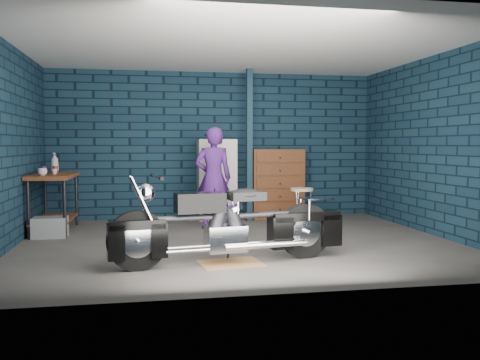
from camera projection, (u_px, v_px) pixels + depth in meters
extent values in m
plane|color=#53504D|center=(238.00, 242.00, 7.10)|extent=(6.00, 6.00, 0.00)
cube|color=#102537|center=(215.00, 145.00, 9.46)|extent=(6.00, 0.02, 2.70)
cube|color=#102537|center=(7.00, 146.00, 6.47)|extent=(0.02, 5.00, 2.70)
cube|color=#102537|center=(437.00, 146.00, 7.54)|extent=(0.02, 5.00, 2.70)
cube|color=silver|center=(238.00, 47.00, 6.91)|extent=(6.00, 5.00, 0.02)
cube|color=#122B3A|center=(249.00, 145.00, 9.02)|extent=(0.10, 0.10, 2.70)
cube|color=brown|center=(54.00, 203.00, 7.93)|extent=(0.60, 1.40, 0.91)
cube|color=olive|center=(231.00, 263.00, 5.84)|extent=(0.78, 0.62, 0.01)
imported|color=#4E207B|center=(213.00, 178.00, 8.24)|extent=(0.61, 0.41, 1.65)
cube|color=gray|center=(50.00, 227.00, 7.46)|extent=(0.48, 0.34, 0.30)
cube|color=beige|center=(217.00, 179.00, 9.24)|extent=(0.68, 0.49, 1.46)
cube|color=brown|center=(276.00, 184.00, 9.45)|extent=(0.96, 0.53, 1.28)
imported|color=#BCAF8E|center=(42.00, 172.00, 7.47)|extent=(0.14, 0.14, 0.11)
imported|color=#BCAF8E|center=(55.00, 172.00, 7.78)|extent=(0.11, 0.11, 0.08)
cylinder|color=#54175D|center=(44.00, 170.00, 7.96)|extent=(0.11, 0.11, 0.11)
cylinder|color=maroon|center=(55.00, 170.00, 8.10)|extent=(0.10, 0.10, 0.11)
imported|color=gray|center=(55.00, 162.00, 8.40)|extent=(0.15, 0.15, 0.32)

